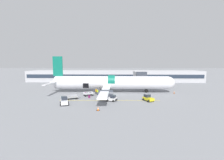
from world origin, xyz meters
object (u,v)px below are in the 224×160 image
at_px(baggage_tug_mid, 64,101).
at_px(baggage_tug_rear, 148,98).
at_px(airplane, 110,83).
at_px(baggage_tug_lead, 112,98).
at_px(ground_crew_loader_a, 96,91).
at_px(suitcase_on_tarmac_upright, 89,97).
at_px(baggage_cart_loading, 89,94).
at_px(ground_crew_loader_b, 98,92).
at_px(baggage_cart_queued, 72,97).
at_px(ground_crew_driver, 103,92).

relative_size(baggage_tug_mid, baggage_tug_rear, 1.06).
bearing_deg(airplane, baggage_tug_lead, -85.33).
relative_size(ground_crew_loader_a, suitcase_on_tarmac_upright, 2.09).
bearing_deg(ground_crew_loader_a, baggage_cart_loading, -128.62).
distance_m(baggage_cart_loading, ground_crew_loader_b, 2.75).
relative_size(baggage_cart_queued, ground_crew_driver, 2.29).
bearing_deg(baggage_cart_loading, baggage_cart_queued, -133.60).
height_order(airplane, ground_crew_loader_b, airplane).
height_order(baggage_tug_mid, ground_crew_loader_a, baggage_tug_mid).
relative_size(baggage_tug_lead, baggage_cart_queued, 0.68).
height_order(baggage_tug_rear, suitcase_on_tarmac_upright, baggage_tug_rear).
height_order(baggage_tug_lead, baggage_tug_rear, baggage_tug_rear).
relative_size(baggage_cart_queued, ground_crew_loader_a, 2.33).
bearing_deg(baggage_cart_queued, ground_crew_loader_a, 48.16).
distance_m(baggage_tug_rear, ground_crew_loader_b, 14.40).
relative_size(ground_crew_loader_a, ground_crew_loader_b, 1.07).
xyz_separation_m(ground_crew_loader_a, ground_crew_driver, (1.98, -0.66, 0.02)).
xyz_separation_m(baggage_cart_queued, suitcase_on_tarmac_upright, (4.14, 1.32, -0.10)).
height_order(airplane, ground_crew_loader_a, airplane).
bearing_deg(ground_crew_driver, suitcase_on_tarmac_upright, -128.55).
bearing_deg(baggage_tug_rear, baggage_cart_loading, 161.20).
bearing_deg(baggage_cart_queued, baggage_tug_mid, -91.71).
bearing_deg(baggage_cart_queued, baggage_tug_lead, -9.68).
bearing_deg(ground_crew_loader_b, airplane, 49.68).
relative_size(ground_crew_loader_b, ground_crew_driver, 0.92).
distance_m(baggage_cart_queued, ground_crew_loader_a, 7.97).
bearing_deg(ground_crew_driver, ground_crew_loader_b, -173.21).
distance_m(baggage_tug_lead, baggage_tug_mid, 10.82).
xyz_separation_m(baggage_tug_rear, ground_crew_driver, (-11.44, 6.71, 0.25)).
relative_size(baggage_tug_rear, ground_crew_loader_a, 1.82).
height_order(airplane, baggage_cart_loading, airplane).
bearing_deg(baggage_tug_mid, ground_crew_loader_b, 59.18).
xyz_separation_m(baggage_cart_queued, ground_crew_loader_b, (5.91, 5.10, 0.39)).
bearing_deg(baggage_tug_lead, baggage_tug_mid, -162.12).
bearing_deg(baggage_tug_lead, airplane, 94.67).
xyz_separation_m(baggage_cart_loading, ground_crew_loader_b, (2.36, 1.38, 0.29)).
bearing_deg(ground_crew_driver, airplane, 62.49).
bearing_deg(ground_crew_loader_b, baggage_cart_loading, -149.71).
bearing_deg(ground_crew_loader_b, baggage_tug_rear, -27.05).
bearing_deg(baggage_tug_mid, ground_crew_driver, 54.21).
relative_size(airplane, baggage_cart_loading, 10.72).
height_order(airplane, baggage_cart_queued, airplane).
relative_size(baggage_tug_mid, baggage_cart_loading, 0.91).
height_order(ground_crew_driver, suitcase_on_tarmac_upright, ground_crew_driver).
height_order(ground_crew_loader_b, suitcase_on_tarmac_upright, ground_crew_loader_b).
bearing_deg(ground_crew_loader_b, ground_crew_driver, 6.79).
relative_size(baggage_cart_loading, ground_crew_loader_b, 2.25).
xyz_separation_m(baggage_tug_rear, baggage_cart_loading, (-15.18, 5.17, -0.11)).
xyz_separation_m(baggage_cart_queued, ground_crew_loader_a, (5.31, 5.93, 0.44)).
height_order(baggage_tug_lead, ground_crew_loader_b, ground_crew_loader_b).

